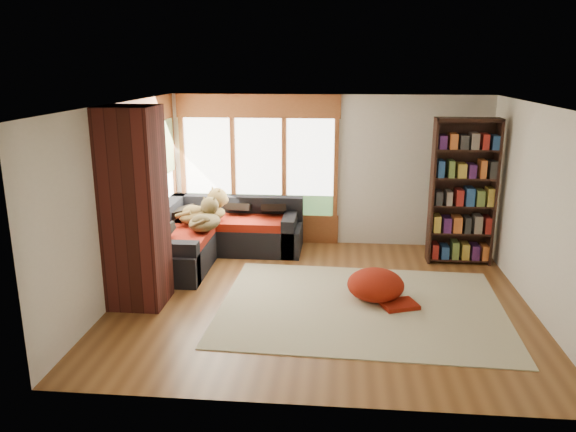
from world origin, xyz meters
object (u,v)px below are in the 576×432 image
(dog_tan, at_px, (206,211))
(dog_brindle, at_px, (206,219))
(sectional_sofa, at_px, (208,236))
(bookshelf, at_px, (463,192))
(area_rug, at_px, (361,306))
(pouf, at_px, (376,284))
(brick_chimney, at_px, (135,208))

(dog_tan, relative_size, dog_brindle, 1.21)
(sectional_sofa, bearing_deg, bookshelf, -2.23)
(area_rug, bearing_deg, dog_tan, 144.19)
(bookshelf, bearing_deg, dog_tan, -178.67)
(area_rug, xyz_separation_m, bookshelf, (1.60, 1.88, 1.15))
(sectional_sofa, distance_m, area_rug, 3.16)
(area_rug, bearing_deg, pouf, 53.37)
(area_rug, distance_m, dog_tan, 3.15)
(pouf, bearing_deg, brick_chimney, -172.85)
(sectional_sofa, bearing_deg, dog_brindle, -80.63)
(sectional_sofa, distance_m, bookshelf, 4.18)
(bookshelf, xyz_separation_m, dog_tan, (-4.08, -0.09, -0.38))
(pouf, height_order, dog_tan, dog_tan)
(sectional_sofa, bearing_deg, brick_chimney, -104.04)
(dog_tan, bearing_deg, sectional_sofa, 49.17)
(brick_chimney, relative_size, bookshelf, 1.13)
(area_rug, distance_m, dog_brindle, 2.88)
(brick_chimney, height_order, dog_brindle, brick_chimney)
(sectional_sofa, height_order, bookshelf, bookshelf)
(sectional_sofa, relative_size, bookshelf, 0.95)
(sectional_sofa, bearing_deg, pouf, -33.36)
(brick_chimney, relative_size, sectional_sofa, 1.18)
(brick_chimney, distance_m, dog_brindle, 1.74)
(area_rug, relative_size, bookshelf, 1.60)
(brick_chimney, relative_size, dog_brindle, 3.29)
(brick_chimney, distance_m, dog_tan, 2.04)
(pouf, relative_size, dog_tan, 0.80)
(brick_chimney, bearing_deg, bookshelf, 23.92)
(pouf, xyz_separation_m, dog_tan, (-2.68, 1.53, 0.56))
(brick_chimney, xyz_separation_m, dog_brindle, (0.54, 1.56, -0.56))
(pouf, bearing_deg, sectional_sofa, 148.39)
(bookshelf, height_order, dog_brindle, bookshelf)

